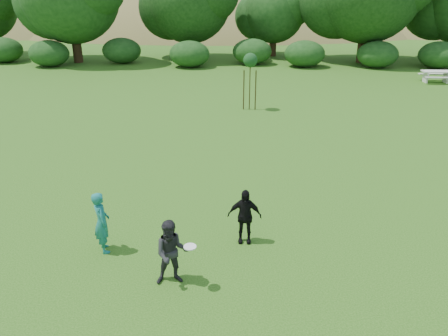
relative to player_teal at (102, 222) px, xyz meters
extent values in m
plane|color=#19470C|center=(2.80, -0.32, -0.78)|extent=(120.00, 120.00, 0.00)
imported|color=#186D66|center=(0.00, 0.00, 0.00)|extent=(0.60, 0.68, 1.56)
imported|color=#252528|center=(1.86, -1.15, -0.03)|extent=(0.82, 0.69, 1.51)
imported|color=black|center=(3.40, 0.56, -0.06)|extent=(0.85, 0.37, 1.44)
cylinder|color=white|center=(2.28, -1.31, 0.24)|extent=(0.27, 0.27, 0.03)
cylinder|color=#3A2C16|center=(3.62, 13.00, 0.47)|extent=(0.05, 0.05, 2.50)
sphere|color=#17421A|center=(3.62, 13.00, 1.72)|extent=(0.70, 0.70, 0.70)
cylinder|color=#362915|center=(3.32, 13.00, 0.22)|extent=(0.06, 0.06, 2.00)
cylinder|color=#3D2E18|center=(3.92, 13.00, 0.22)|extent=(0.06, 0.06, 2.00)
cube|color=silver|center=(15.79, 20.08, -0.06)|extent=(1.80, 0.75, 0.08)
cube|color=beige|center=(15.14, 20.08, -0.44)|extent=(0.10, 0.70, 0.68)
cube|color=beige|center=(16.44, 20.08, -0.44)|extent=(0.10, 0.70, 0.68)
cube|color=#B8B8AA|center=(15.79, 19.48, -0.34)|extent=(1.80, 0.28, 0.06)
cube|color=beige|center=(15.79, 20.68, -0.34)|extent=(1.80, 0.28, 0.06)
ellipsoid|color=olive|center=(-22.20, 69.68, -12.88)|extent=(110.00, 70.00, 44.00)
ellipsoid|color=olive|center=(22.80, 71.68, -15.08)|extent=(100.00, 64.00, 52.00)
ellipsoid|color=olive|center=(-2.20, 57.68, -8.48)|extent=(80.00, 50.00, 28.00)
ellipsoid|color=olive|center=(32.80, 59.68, -7.38)|extent=(60.00, 44.00, 24.00)
cylinder|color=#3A2616|center=(-10.20, 26.68, 0.79)|extent=(0.73, 0.73, 3.15)
cylinder|color=#3A2616|center=(-1.20, 28.68, 0.62)|extent=(0.68, 0.68, 2.80)
sphere|color=#194214|center=(-1.20, 28.68, 3.87)|extent=(6.73, 6.73, 6.73)
cylinder|color=#3A2616|center=(5.80, 30.68, 0.36)|extent=(0.60, 0.60, 2.27)
sphere|color=#194214|center=(5.80, 30.68, 2.93)|extent=(5.22, 5.22, 5.22)
cylinder|color=#3A2616|center=(12.80, 27.68, 0.88)|extent=(0.76, 0.76, 3.32)
camera|label=1|loc=(3.33, -8.91, 5.28)|focal=35.00mm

